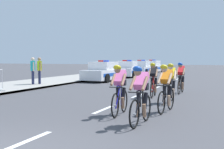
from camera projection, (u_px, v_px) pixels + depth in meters
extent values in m
cube|color=gray|center=(48.00, 82.00, 21.10)|extent=(4.44, 60.00, 0.12)
cube|color=#9E9E99|center=(74.00, 82.00, 20.32)|extent=(0.16, 60.00, 0.13)
cube|color=white|center=(28.00, 141.00, 6.08)|extent=(0.14, 1.60, 0.01)
cube|color=white|center=(103.00, 110.00, 9.80)|extent=(0.14, 1.60, 0.01)
cube|color=white|center=(137.00, 96.00, 13.51)|extent=(0.14, 1.60, 0.01)
cube|color=white|center=(157.00, 88.00, 17.23)|extent=(0.14, 1.60, 0.01)
cube|color=white|center=(169.00, 83.00, 20.95)|extent=(0.14, 1.60, 0.01)
cube|color=white|center=(178.00, 79.00, 24.67)|extent=(0.14, 1.60, 0.01)
torus|color=black|center=(134.00, 114.00, 7.11)|extent=(0.07, 0.73, 0.72)
cylinder|color=#99999E|center=(134.00, 114.00, 7.11)|extent=(0.06, 0.06, 0.06)
torus|color=black|center=(147.00, 108.00, 8.02)|extent=(0.07, 0.73, 0.72)
cylinder|color=#99999E|center=(147.00, 108.00, 8.02)|extent=(0.06, 0.06, 0.06)
cylinder|color=black|center=(140.00, 90.00, 7.49)|extent=(0.06, 0.55, 0.04)
cylinder|color=black|center=(138.00, 104.00, 7.35)|extent=(0.06, 0.48, 0.63)
cylinder|color=black|center=(143.00, 101.00, 7.69)|extent=(0.04, 0.04, 0.65)
cylinder|color=black|center=(136.00, 92.00, 7.17)|extent=(0.42, 0.05, 0.03)
cube|color=black|center=(143.00, 88.00, 7.67)|extent=(0.11, 0.22, 0.05)
cube|color=pink|center=(141.00, 81.00, 7.55)|extent=(0.30, 0.56, 0.45)
cube|color=black|center=(143.00, 87.00, 7.66)|extent=(0.29, 0.21, 0.18)
cylinder|color=black|center=(145.00, 100.00, 7.60)|extent=(0.12, 0.23, 0.40)
cylinder|color=#9E7051|center=(144.00, 111.00, 7.54)|extent=(0.10, 0.16, 0.36)
cylinder|color=black|center=(139.00, 100.00, 7.67)|extent=(0.12, 0.17, 0.40)
cylinder|color=#9E7051|center=(138.00, 110.00, 7.61)|extent=(0.09, 0.13, 0.36)
cylinder|color=#9E7051|center=(145.00, 84.00, 7.29)|extent=(0.09, 0.40, 0.35)
cylinder|color=#9E7051|center=(133.00, 83.00, 7.42)|extent=(0.09, 0.40, 0.35)
sphere|color=#9E7051|center=(138.00, 72.00, 7.26)|extent=(0.19, 0.19, 0.19)
ellipsoid|color=blue|center=(137.00, 69.00, 7.25)|extent=(0.24, 0.32, 0.24)
torus|color=black|center=(115.00, 106.00, 8.39)|extent=(0.10, 0.73, 0.72)
cylinder|color=#99999E|center=(115.00, 106.00, 8.39)|extent=(0.06, 0.06, 0.06)
torus|color=black|center=(124.00, 101.00, 9.35)|extent=(0.10, 0.73, 0.72)
cylinder|color=#99999E|center=(124.00, 101.00, 9.35)|extent=(0.06, 0.06, 0.06)
cylinder|color=#1E1E99|center=(119.00, 86.00, 8.79)|extent=(0.08, 0.55, 0.04)
cylinder|color=#1E1E99|center=(118.00, 97.00, 8.65)|extent=(0.07, 0.48, 0.63)
cylinder|color=#1E1E99|center=(121.00, 95.00, 9.00)|extent=(0.04, 0.04, 0.65)
cylinder|color=black|center=(116.00, 87.00, 8.46)|extent=(0.42, 0.06, 0.03)
cube|color=black|center=(121.00, 84.00, 8.98)|extent=(0.12, 0.23, 0.05)
cube|color=pink|center=(120.00, 78.00, 8.85)|extent=(0.32, 0.56, 0.47)
cube|color=black|center=(121.00, 82.00, 8.97)|extent=(0.29, 0.22, 0.18)
cylinder|color=black|center=(124.00, 94.00, 8.92)|extent=(0.13, 0.23, 0.40)
cylinder|color=#9E7051|center=(123.00, 103.00, 8.85)|extent=(0.10, 0.16, 0.36)
cylinder|color=black|center=(118.00, 94.00, 8.97)|extent=(0.12, 0.18, 0.40)
cylinder|color=#9E7051|center=(117.00, 103.00, 8.91)|extent=(0.10, 0.13, 0.36)
cylinder|color=#9E7051|center=(123.00, 80.00, 8.60)|extent=(0.10, 0.41, 0.35)
cylinder|color=#9E7051|center=(113.00, 80.00, 8.70)|extent=(0.10, 0.41, 0.35)
sphere|color=#9E7051|center=(117.00, 70.00, 8.55)|extent=(0.19, 0.19, 0.19)
ellipsoid|color=yellow|center=(117.00, 68.00, 8.54)|extent=(0.25, 0.33, 0.24)
torus|color=black|center=(161.00, 103.00, 8.92)|extent=(0.12, 0.72, 0.72)
cylinder|color=#99999E|center=(161.00, 103.00, 8.92)|extent=(0.07, 0.07, 0.06)
torus|color=black|center=(171.00, 99.00, 9.80)|extent=(0.12, 0.72, 0.72)
cylinder|color=#99999E|center=(171.00, 99.00, 9.80)|extent=(0.07, 0.07, 0.06)
cylinder|color=black|center=(166.00, 84.00, 9.29)|extent=(0.09, 0.55, 0.04)
cylinder|color=black|center=(164.00, 95.00, 9.15)|extent=(0.09, 0.48, 0.63)
cylinder|color=black|center=(168.00, 93.00, 9.48)|extent=(0.04, 0.04, 0.65)
cylinder|color=black|center=(163.00, 86.00, 8.98)|extent=(0.42, 0.07, 0.03)
cube|color=black|center=(168.00, 82.00, 9.46)|extent=(0.12, 0.23, 0.05)
cube|color=orange|center=(167.00, 77.00, 9.34)|extent=(0.34, 0.58, 0.44)
cube|color=black|center=(168.00, 81.00, 9.45)|extent=(0.30, 0.23, 0.18)
cylinder|color=black|center=(170.00, 92.00, 9.38)|extent=(0.13, 0.23, 0.40)
cylinder|color=tan|center=(169.00, 101.00, 9.33)|extent=(0.11, 0.16, 0.36)
cylinder|color=black|center=(164.00, 92.00, 9.47)|extent=(0.13, 0.18, 0.40)
cylinder|color=tan|center=(164.00, 100.00, 9.41)|extent=(0.10, 0.13, 0.36)
cylinder|color=tan|center=(170.00, 79.00, 9.08)|extent=(0.12, 0.41, 0.35)
cylinder|color=tan|center=(160.00, 78.00, 9.23)|extent=(0.12, 0.41, 0.35)
sphere|color=tan|center=(164.00, 69.00, 9.06)|extent=(0.19, 0.19, 0.19)
ellipsoid|color=yellow|center=(164.00, 67.00, 9.05)|extent=(0.26, 0.34, 0.24)
torus|color=black|center=(170.00, 95.00, 10.91)|extent=(0.10, 0.73, 0.72)
cylinder|color=#99999E|center=(170.00, 95.00, 10.91)|extent=(0.06, 0.06, 0.06)
torus|color=black|center=(172.00, 92.00, 11.86)|extent=(0.10, 0.73, 0.72)
cylinder|color=#99999E|center=(172.00, 92.00, 11.86)|extent=(0.06, 0.06, 0.06)
cylinder|color=silver|center=(171.00, 80.00, 11.31)|extent=(0.08, 0.55, 0.04)
cylinder|color=silver|center=(170.00, 88.00, 11.16)|extent=(0.08, 0.48, 0.63)
cylinder|color=silver|center=(171.00, 87.00, 11.52)|extent=(0.04, 0.04, 0.65)
cylinder|color=black|center=(170.00, 81.00, 10.98)|extent=(0.42, 0.06, 0.03)
cube|color=black|center=(172.00, 78.00, 11.50)|extent=(0.12, 0.23, 0.05)
cube|color=yellow|center=(171.00, 73.00, 11.37)|extent=(0.32, 0.57, 0.45)
cube|color=black|center=(172.00, 77.00, 11.49)|extent=(0.29, 0.22, 0.18)
cylinder|color=black|center=(174.00, 86.00, 11.43)|extent=(0.13, 0.23, 0.40)
cylinder|color=beige|center=(173.00, 93.00, 11.37)|extent=(0.10, 0.16, 0.36)
cylinder|color=black|center=(169.00, 86.00, 11.48)|extent=(0.12, 0.18, 0.40)
cylinder|color=beige|center=(169.00, 93.00, 11.42)|extent=(0.10, 0.13, 0.36)
cylinder|color=beige|center=(175.00, 75.00, 11.12)|extent=(0.11, 0.41, 0.35)
cylinder|color=beige|center=(166.00, 75.00, 11.21)|extent=(0.11, 0.41, 0.35)
sphere|color=beige|center=(171.00, 67.00, 11.07)|extent=(0.19, 0.19, 0.19)
ellipsoid|color=yellow|center=(171.00, 66.00, 11.06)|extent=(0.25, 0.33, 0.24)
torus|color=black|center=(152.00, 90.00, 12.62)|extent=(0.11, 0.73, 0.72)
cylinder|color=#99999E|center=(152.00, 90.00, 12.62)|extent=(0.07, 0.07, 0.06)
torus|color=black|center=(155.00, 88.00, 13.58)|extent=(0.11, 0.73, 0.72)
cylinder|color=#99999E|center=(155.00, 88.00, 13.58)|extent=(0.07, 0.07, 0.06)
cylinder|color=#B21919|center=(153.00, 77.00, 13.02)|extent=(0.08, 0.55, 0.04)
cylinder|color=#B21919|center=(153.00, 84.00, 12.87)|extent=(0.08, 0.48, 0.63)
cylinder|color=#B21919|center=(154.00, 83.00, 13.23)|extent=(0.04, 0.04, 0.65)
cylinder|color=black|center=(152.00, 78.00, 12.69)|extent=(0.42, 0.06, 0.03)
cube|color=black|center=(154.00, 76.00, 13.21)|extent=(0.12, 0.23, 0.05)
cube|color=black|center=(154.00, 71.00, 13.08)|extent=(0.33, 0.57, 0.45)
cube|color=black|center=(154.00, 75.00, 13.20)|extent=(0.30, 0.22, 0.18)
cylinder|color=black|center=(156.00, 83.00, 13.15)|extent=(0.13, 0.23, 0.40)
cylinder|color=#9E7051|center=(155.00, 89.00, 13.08)|extent=(0.10, 0.16, 0.36)
cylinder|color=black|center=(152.00, 82.00, 13.20)|extent=(0.12, 0.18, 0.40)
cylinder|color=#9E7051|center=(151.00, 88.00, 13.13)|extent=(0.10, 0.13, 0.36)
cylinder|color=#9E7051|center=(157.00, 73.00, 12.83)|extent=(0.11, 0.41, 0.35)
cylinder|color=#9E7051|center=(149.00, 73.00, 12.92)|extent=(0.11, 0.41, 0.35)
sphere|color=#9E7051|center=(153.00, 66.00, 12.78)|extent=(0.19, 0.19, 0.19)
ellipsoid|color=yellow|center=(153.00, 65.00, 12.77)|extent=(0.26, 0.33, 0.24)
torus|color=black|center=(179.00, 87.00, 13.95)|extent=(0.06, 0.72, 0.72)
cylinder|color=#99999E|center=(179.00, 87.00, 13.95)|extent=(0.06, 0.06, 0.06)
torus|color=black|center=(182.00, 85.00, 14.88)|extent=(0.06, 0.72, 0.72)
cylinder|color=#99999E|center=(182.00, 85.00, 14.88)|extent=(0.06, 0.06, 0.06)
cylinder|color=black|center=(181.00, 75.00, 14.34)|extent=(0.05, 0.55, 0.04)
cylinder|color=black|center=(180.00, 82.00, 14.20)|extent=(0.05, 0.48, 0.63)
cylinder|color=black|center=(181.00, 81.00, 14.54)|extent=(0.04, 0.04, 0.65)
cylinder|color=black|center=(180.00, 76.00, 14.02)|extent=(0.42, 0.04, 0.03)
cube|color=black|center=(181.00, 74.00, 14.52)|extent=(0.10, 0.22, 0.05)
cube|color=red|center=(181.00, 70.00, 14.40)|extent=(0.29, 0.55, 0.45)
cube|color=black|center=(181.00, 73.00, 14.51)|extent=(0.28, 0.20, 0.18)
cylinder|color=black|center=(183.00, 80.00, 14.45)|extent=(0.11, 0.23, 0.40)
cylinder|color=#9E7051|center=(183.00, 86.00, 14.39)|extent=(0.09, 0.16, 0.36)
cylinder|color=black|center=(179.00, 80.00, 14.52)|extent=(0.11, 0.17, 0.40)
cylinder|color=#9E7051|center=(179.00, 86.00, 14.46)|extent=(0.09, 0.12, 0.36)
cylinder|color=#9E7051|center=(184.00, 72.00, 14.14)|extent=(0.08, 0.40, 0.35)
cylinder|color=#9E7051|center=(177.00, 71.00, 14.26)|extent=(0.08, 0.40, 0.35)
sphere|color=#9E7051|center=(180.00, 66.00, 14.11)|extent=(0.19, 0.19, 0.19)
ellipsoid|color=blue|center=(180.00, 64.00, 14.09)|extent=(0.24, 0.32, 0.24)
cube|color=white|center=(104.00, 74.00, 22.39)|extent=(2.03, 4.50, 0.72)
cube|color=white|center=(104.00, 66.00, 22.27)|extent=(1.69, 2.19, 0.60)
cube|color=#283342|center=(109.00, 66.00, 23.18)|extent=(1.44, 0.17, 0.51)
cube|color=#1947B2|center=(94.00, 74.00, 22.76)|extent=(0.24, 3.73, 0.24)
cube|color=#1947B2|center=(115.00, 74.00, 22.02)|extent=(0.24, 3.73, 0.24)
cube|color=red|center=(101.00, 61.00, 22.34)|extent=(0.41, 0.20, 0.11)
cube|color=blue|center=(106.00, 61.00, 22.15)|extent=(0.41, 0.20, 0.11)
cylinder|color=black|center=(102.00, 76.00, 24.02)|extent=(0.24, 0.65, 0.64)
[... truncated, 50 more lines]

